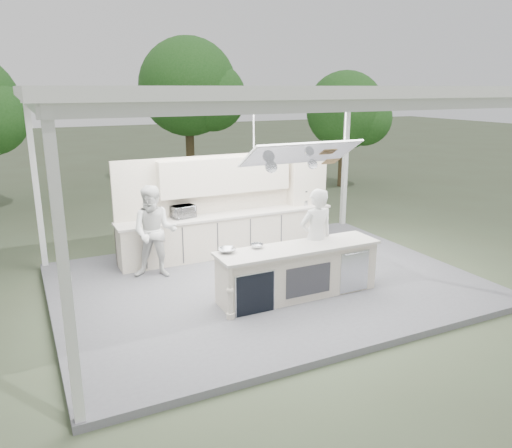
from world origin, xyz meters
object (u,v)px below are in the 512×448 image
back_counter (229,233)px  sous_chef (155,232)px  head_chef (316,238)px  demo_island (297,271)px

back_counter → sous_chef: bearing=-159.5°
head_chef → demo_island: bearing=26.6°
head_chef → sous_chef: 3.19m
back_counter → demo_island: bearing=-86.4°
demo_island → head_chef: size_ratio=1.62×
demo_island → back_counter: 2.82m
head_chef → sous_chef: size_ratio=1.02×
back_counter → sous_chef: (-1.89, -0.71, 0.46)m
demo_island → head_chef: head_chef is taller
demo_island → sous_chef: 2.99m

